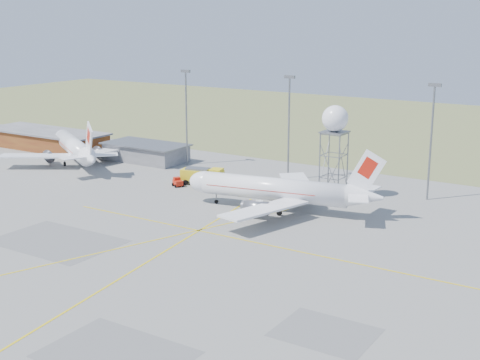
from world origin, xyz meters
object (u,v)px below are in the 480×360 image
Objects in this scene: airliner_main at (277,190)px; fire_truck at (203,176)px; radar_tower at (334,147)px; baggage_tug at (178,183)px; airliner_far at (75,148)px.

airliner_main is 22.07m from fire_truck.
radar_tower is at bearing -4.60° from fire_truck.
baggage_tug is (-28.43, -8.19, -8.68)m from radar_tower.
baggage_tug is at bearing -19.66° from airliner_main.
airliner_main is at bearing -110.84° from radar_tower.
airliner_main is 14.09m from radar_tower.
radar_tower is at bearing 47.51° from baggage_tug.
airliner_far is 34.59m from fire_truck.
baggage_tug is at bearing -144.46° from fire_truck.
fire_truck is (-25.17, -4.33, -7.75)m from radar_tower.
airliner_main is at bearing -155.89° from airliner_far.
airliner_far is 1.85× the size of radar_tower.
radar_tower is 6.33× the size of baggage_tug.
airliner_main is 55.68m from airliner_far.
radar_tower reaches higher than airliner_far.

